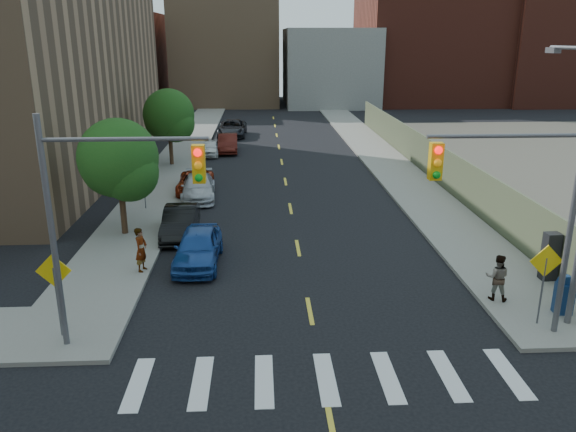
{
  "coord_description": "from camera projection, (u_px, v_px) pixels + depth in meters",
  "views": [
    {
      "loc": [
        -1.62,
        -9.2,
        8.92
      ],
      "look_at": [
        -0.52,
        12.43,
        2.0
      ],
      "focal_mm": 35.0,
      "sensor_mm": 36.0,
      "label": 1
    }
  ],
  "objects": [
    {
      "name": "sidewalk_nw",
      "position": [
        192.0,
        140.0,
        50.62
      ],
      "size": [
        3.5,
        73.0,
        0.15
      ],
      "primitive_type": "cube",
      "color": "gray",
      "rests_on": "ground"
    },
    {
      "name": "sidewalk_ne",
      "position": [
        362.0,
        138.0,
        51.37
      ],
      "size": [
        3.5,
        73.0,
        0.15
      ],
      "primitive_type": "cube",
      "color": "gray",
      "rests_on": "ground"
    },
    {
      "name": "fence_north",
      "position": [
        424.0,
        155.0,
        38.26
      ],
      "size": [
        0.12,
        44.0,
        2.5
      ],
      "primitive_type": "cube",
      "color": "#596144",
      "rests_on": "ground"
    },
    {
      "name": "bg_bldg_west",
      "position": [
        107.0,
        60.0,
        75.24
      ],
      "size": [
        14.0,
        18.0,
        12.0
      ],
      "primitive_type": "cube",
      "color": "#592319",
      "rests_on": "ground"
    },
    {
      "name": "bg_bldg_midwest",
      "position": [
        227.0,
        48.0,
        77.46
      ],
      "size": [
        14.0,
        16.0,
        15.0
      ],
      "primitive_type": "cube",
      "color": "#8C6B4C",
      "rests_on": "ground"
    },
    {
      "name": "bg_bldg_center",
      "position": [
        329.0,
        67.0,
        77.0
      ],
      "size": [
        12.0,
        16.0,
        10.0
      ],
      "primitive_type": "cube",
      "color": "gray",
      "rests_on": "ground"
    },
    {
      "name": "bg_bldg_east",
      "position": [
        427.0,
        44.0,
        78.66
      ],
      "size": [
        18.0,
        18.0,
        16.0
      ],
      "primitive_type": "cube",
      "color": "#592319",
      "rests_on": "ground"
    },
    {
      "name": "bg_bldg_fareast",
      "position": [
        546.0,
        36.0,
        77.23
      ],
      "size": [
        14.0,
        16.0,
        18.0
      ],
      "primitive_type": "cube",
      "color": "#592319",
      "rests_on": "ground"
    },
    {
      "name": "signal_nw",
      "position": [
        104.0,
        203.0,
        15.58
      ],
      "size": [
        4.59,
        0.3,
        7.0
      ],
      "color": "#59595E",
      "rests_on": "ground"
    },
    {
      "name": "signal_ne",
      "position": [
        524.0,
        197.0,
        16.16
      ],
      "size": [
        4.59,
        0.3,
        7.0
      ],
      "color": "#59595E",
      "rests_on": "ground"
    },
    {
      "name": "warn_sign_nw",
      "position": [
        55.0,
        280.0,
        16.74
      ],
      "size": [
        1.06,
        0.06,
        2.83
      ],
      "color": "#59595E",
      "rests_on": "ground"
    },
    {
      "name": "warn_sign_ne",
      "position": [
        545.0,
        270.0,
        17.46
      ],
      "size": [
        1.06,
        0.06,
        2.83
      ],
      "color": "#59595E",
      "rests_on": "ground"
    },
    {
      "name": "warn_sign_midwest",
      "position": [
        143.0,
        175.0,
        29.58
      ],
      "size": [
        1.06,
        0.06,
        2.83
      ],
      "color": "#59595E",
      "rests_on": "ground"
    },
    {
      "name": "tree_west_near",
      "position": [
        119.0,
        163.0,
        25.36
      ],
      "size": [
        3.66,
        3.64,
        5.52
      ],
      "color": "#332114",
      "rests_on": "ground"
    },
    {
      "name": "tree_west_far",
      "position": [
        169.0,
        118.0,
        39.63
      ],
      "size": [
        3.66,
        3.64,
        5.52
      ],
      "color": "#332114",
      "rests_on": "ground"
    },
    {
      "name": "parked_car_blue",
      "position": [
        198.0,
        247.0,
        22.87
      ],
      "size": [
        1.88,
        4.43,
        1.49
      ],
      "primitive_type": "imported",
      "rotation": [
        0.0,
        0.0,
        -0.03
      ],
      "color": "navy",
      "rests_on": "ground"
    },
    {
      "name": "parked_car_black",
      "position": [
        180.0,
        222.0,
        26.14
      ],
      "size": [
        1.55,
        4.26,
        1.4
      ],
      "primitive_type": "imported",
      "rotation": [
        0.0,
        0.0,
        0.02
      ],
      "color": "black",
      "rests_on": "ground"
    },
    {
      "name": "parked_car_red",
      "position": [
        195.0,
        183.0,
        33.49
      ],
      "size": [
        2.18,
        4.51,
        1.24
      ],
      "primitive_type": "imported",
      "rotation": [
        0.0,
        0.0,
        0.03
      ],
      "color": "maroon",
      "rests_on": "ground"
    },
    {
      "name": "parked_car_silver",
      "position": [
        198.0,
        187.0,
        32.24
      ],
      "size": [
        2.2,
        4.75,
        1.34
      ],
      "primitive_type": "imported",
      "rotation": [
        0.0,
        0.0,
        0.07
      ],
      "color": "#B1B4B9",
      "rests_on": "ground"
    },
    {
      "name": "parked_car_white",
      "position": [
        211.0,
        148.0,
        44.13
      ],
      "size": [
        1.62,
        3.66,
        1.22
      ],
      "primitive_type": "imported",
      "rotation": [
        0.0,
        0.0,
        -0.05
      ],
      "color": "silver",
      "rests_on": "ground"
    },
    {
      "name": "parked_car_maroon",
      "position": [
        228.0,
        143.0,
        45.39
      ],
      "size": [
        1.69,
        4.44,
        1.45
      ],
      "primitive_type": "imported",
      "rotation": [
        0.0,
        0.0,
        0.04
      ],
      "color": "#46130E",
      "rests_on": "ground"
    },
    {
      "name": "parked_car_grey",
      "position": [
        232.0,
        128.0,
        52.6
      ],
      "size": [
        2.69,
        5.53,
        1.52
      ],
      "primitive_type": "imported",
      "rotation": [
        0.0,
        0.0,
        -0.03
      ],
      "color": "black",
      "rests_on": "ground"
    },
    {
      "name": "mailbox",
      "position": [
        564.0,
        295.0,
        18.49
      ],
      "size": [
        0.59,
        0.48,
        1.36
      ],
      "rotation": [
        0.0,
        0.0,
        -0.1
      ],
      "color": "navy",
      "rests_on": "sidewalk_ne"
    },
    {
      "name": "payphone",
      "position": [
        550.0,
        256.0,
        21.03
      ],
      "size": [
        0.57,
        0.48,
        1.85
      ],
      "primitive_type": "cube",
      "rotation": [
        0.0,
        0.0,
        0.05
      ],
      "color": "black",
      "rests_on": "sidewalk_ne"
    },
    {
      "name": "pedestrian_west",
      "position": [
        141.0,
        250.0,
        21.82
      ],
      "size": [
        0.58,
        0.73,
        1.77
      ],
      "primitive_type": "imported",
      "rotation": [
        0.0,
        0.0,
        1.31
      ],
      "color": "gray",
      "rests_on": "sidewalk_nw"
    },
    {
      "name": "pedestrian_east",
      "position": [
        497.0,
        277.0,
        19.43
      ],
      "size": [
        0.98,
        0.88,
        1.66
      ],
      "primitive_type": "imported",
      "rotation": [
        0.0,
        0.0,
        2.77
      ],
      "color": "gray",
      "rests_on": "sidewalk_ne"
    }
  ]
}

